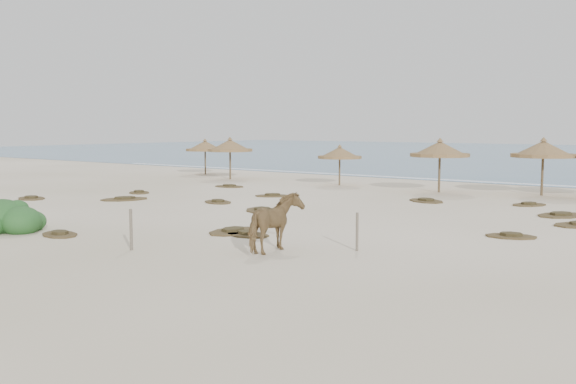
% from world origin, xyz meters
% --- Properties ---
extents(ground, '(160.00, 160.00, 0.00)m').
position_xyz_m(ground, '(0.00, 0.00, 0.00)').
color(ground, beige).
rests_on(ground, ground).
extents(foam_line, '(70.00, 0.60, 0.01)m').
position_xyz_m(foam_line, '(0.00, 26.00, 0.00)').
color(foam_line, white).
rests_on(foam_line, ground).
extents(palapa_0, '(3.49, 3.49, 2.85)m').
position_xyz_m(palapa_0, '(-18.51, 19.65, 2.21)').
color(palapa_0, brown).
rests_on(palapa_0, ground).
extents(palapa_1, '(4.10, 4.10, 3.06)m').
position_xyz_m(palapa_1, '(-13.77, 17.39, 2.38)').
color(palapa_1, brown).
rests_on(palapa_1, ground).
extents(palapa_2, '(3.43, 3.43, 2.65)m').
position_xyz_m(palapa_2, '(-4.83, 18.04, 2.06)').
color(palapa_2, brown).
rests_on(palapa_2, ground).
extents(palapa_3, '(4.08, 4.08, 3.15)m').
position_xyz_m(palapa_3, '(2.18, 17.72, 2.45)').
color(palapa_3, brown).
rests_on(palapa_3, ground).
extents(palapa_4, '(4.52, 4.52, 3.22)m').
position_xyz_m(palapa_4, '(7.39, 19.56, 2.50)').
color(palapa_4, brown).
rests_on(palapa_4, ground).
extents(horse, '(1.19, 2.19, 1.77)m').
position_xyz_m(horse, '(5.68, -1.88, 0.89)').
color(horse, olive).
rests_on(horse, ground).
extents(fence_post_near, '(0.12, 0.12, 1.27)m').
position_xyz_m(fence_post_near, '(1.97, -4.30, 0.64)').
color(fence_post_near, '#695E4F').
rests_on(fence_post_near, ground).
extents(fence_post_far, '(0.09, 0.09, 1.18)m').
position_xyz_m(fence_post_far, '(7.54, -0.20, 0.59)').
color(fence_post_far, '#695E4F').
rests_on(fence_post_far, ground).
extents(bush, '(3.03, 2.67, 1.36)m').
position_xyz_m(bush, '(-4.56, -4.80, 0.44)').
color(bush, '#2C6129').
rests_on(bush, ground).
extents(scrub_0, '(2.28, 1.83, 0.16)m').
position_xyz_m(scrub_0, '(-13.38, 1.56, 0.05)').
color(scrub_0, brown).
rests_on(scrub_0, ground).
extents(scrub_1, '(2.49, 2.91, 0.16)m').
position_xyz_m(scrub_1, '(-9.20, 4.30, 0.05)').
color(scrub_1, brown).
rests_on(scrub_1, ground).
extents(scrub_2, '(2.21, 1.89, 0.16)m').
position_xyz_m(scrub_2, '(-4.46, 6.29, 0.05)').
color(scrub_2, brown).
rests_on(scrub_2, ground).
extents(scrub_3, '(2.67, 2.51, 0.16)m').
position_xyz_m(scrub_3, '(-0.64, 5.15, 0.05)').
color(scrub_3, brown).
rests_on(scrub_3, ground).
extents(scrub_4, '(1.99, 1.63, 0.16)m').
position_xyz_m(scrub_4, '(10.49, 5.06, 0.05)').
color(scrub_4, brown).
rests_on(scrub_4, ground).
extents(scrub_6, '(2.15, 1.53, 0.16)m').
position_xyz_m(scrub_6, '(-9.70, 12.84, 0.05)').
color(scrub_6, brown).
rests_on(scrub_6, ground).
extents(scrub_7, '(2.64, 2.41, 0.16)m').
position_xyz_m(scrub_7, '(3.59, 13.06, 0.05)').
color(scrub_7, brown).
rests_on(scrub_7, ground).
extents(scrub_8, '(2.05, 1.89, 0.16)m').
position_xyz_m(scrub_8, '(-11.24, 6.95, 0.05)').
color(scrub_8, brown).
rests_on(scrub_8, ground).
extents(scrub_9, '(1.55, 2.25, 0.16)m').
position_xyz_m(scrub_9, '(2.21, 0.07, 0.05)').
color(scrub_9, brown).
rests_on(scrub_9, ground).
extents(scrub_10, '(1.93, 2.18, 0.16)m').
position_xyz_m(scrub_10, '(8.23, 14.55, 0.05)').
color(scrub_10, brown).
rests_on(scrub_10, ground).
extents(scrub_11, '(1.91, 1.48, 0.16)m').
position_xyz_m(scrub_11, '(-2.14, -4.10, 0.05)').
color(scrub_11, brown).
rests_on(scrub_11, ground).
extents(scrub_12, '(1.72, 1.12, 0.16)m').
position_xyz_m(scrub_12, '(3.08, -0.15, 0.05)').
color(scrub_12, brown).
rests_on(scrub_12, ground).
extents(scrub_13, '(2.25, 2.18, 0.16)m').
position_xyz_m(scrub_13, '(-4.12, 10.22, 0.05)').
color(scrub_13, brown).
rests_on(scrub_13, ground).
extents(scrub_15, '(2.29, 2.76, 0.16)m').
position_xyz_m(scrub_15, '(10.44, 11.61, 0.05)').
color(scrub_15, brown).
rests_on(scrub_15, ground).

